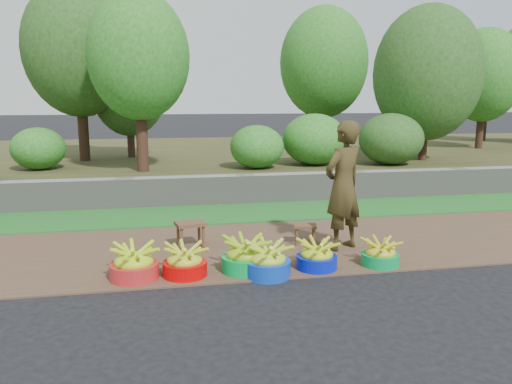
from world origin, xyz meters
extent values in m
plane|color=black|center=(0.00, 0.00, 0.00)|extent=(120.00, 120.00, 0.00)
cube|color=#51392A|center=(0.00, 1.25, 0.01)|extent=(80.00, 2.50, 0.02)
cube|color=#216823|center=(0.00, 3.25, 0.02)|extent=(80.00, 1.50, 0.04)
cube|color=gray|center=(0.00, 4.10, 0.28)|extent=(80.00, 0.35, 0.55)
cube|color=#3E3D1D|center=(0.00, 9.00, 0.25)|extent=(80.00, 10.00, 0.50)
cylinder|color=#321F14|center=(3.25, 9.35, 1.36)|extent=(0.23, 0.23, 1.72)
ellipsoid|color=#317C25|center=(3.25, 9.35, 3.00)|extent=(2.58, 2.58, 3.23)
cylinder|color=#321F14|center=(-3.33, 7.42, 1.42)|extent=(0.24, 0.24, 1.84)
ellipsoid|color=#2C571F|center=(-3.33, 7.42, 3.08)|extent=(2.49, 2.49, 3.11)
cylinder|color=#321F14|center=(9.73, 10.86, 1.17)|extent=(0.20, 0.20, 1.35)
ellipsoid|color=#317C25|center=(9.73, 10.86, 2.29)|extent=(1.49, 1.49, 1.86)
cylinder|color=#321F14|center=(7.79, 8.29, 1.24)|extent=(0.21, 0.21, 1.48)
ellipsoid|color=#317C25|center=(7.79, 8.29, 2.63)|extent=(2.16, 2.16, 2.70)
cylinder|color=#321F14|center=(-1.91, 5.30, 1.34)|extent=(0.23, 0.23, 1.68)
ellipsoid|color=#317C25|center=(-1.91, 5.30, 2.78)|extent=(2.00, 2.00, 2.50)
cylinder|color=#321F14|center=(4.67, 5.97, 1.14)|extent=(0.19, 0.19, 1.29)
ellipsoid|color=#2C571F|center=(4.67, 5.97, 2.54)|extent=(2.52, 2.52, 3.15)
cylinder|color=#321F14|center=(-2.27, 7.90, 1.07)|extent=(0.18, 0.18, 1.13)
ellipsoid|color=#2C571F|center=(-2.27, 7.90, 2.18)|extent=(1.84, 1.84, 2.30)
ellipsoid|color=#317C25|center=(1.82, 5.61, 1.07)|extent=(1.43, 1.43, 1.14)
ellipsoid|color=#317C25|center=(-4.05, 5.98, 0.94)|extent=(1.10, 1.10, 0.88)
ellipsoid|color=#317C25|center=(0.46, 5.30, 0.96)|extent=(1.14, 1.14, 0.92)
ellipsoid|color=#2C571F|center=(3.52, 5.34, 1.07)|extent=(1.44, 1.44, 1.15)
cylinder|color=red|center=(-1.89, 0.32, 0.10)|extent=(0.54, 0.54, 0.19)
ellipsoid|color=#B1D317|center=(-1.89, 0.32, 0.25)|extent=(0.47, 0.47, 0.31)
cylinder|color=#CE0404|center=(-1.34, 0.31, 0.09)|extent=(0.50, 0.50, 0.18)
ellipsoid|color=gold|center=(-1.34, 0.31, 0.23)|extent=(0.44, 0.44, 0.28)
cylinder|color=#009D3E|center=(-0.66, 0.34, 0.10)|extent=(0.55, 0.55, 0.20)
ellipsoid|color=#92B618|center=(-0.66, 0.34, 0.25)|extent=(0.48, 0.48, 0.31)
cylinder|color=#0E3AB7|center=(-0.43, 0.16, 0.09)|extent=(0.52, 0.52, 0.19)
ellipsoid|color=#AAC824|center=(-0.43, 0.16, 0.24)|extent=(0.46, 0.46, 0.30)
cylinder|color=#0818BD|center=(0.17, 0.26, 0.09)|extent=(0.47, 0.47, 0.17)
ellipsoid|color=#B2C11C|center=(0.17, 0.26, 0.22)|extent=(0.42, 0.42, 0.27)
cylinder|color=#079243|center=(0.95, 0.23, 0.08)|extent=(0.44, 0.44, 0.16)
ellipsoid|color=gold|center=(0.95, 0.23, 0.20)|extent=(0.39, 0.39, 0.25)
cube|color=brown|center=(-1.21, 1.41, 0.33)|extent=(0.43, 0.36, 0.04)
cylinder|color=brown|center=(-1.33, 1.28, 0.17)|extent=(0.04, 0.04, 0.29)
cylinder|color=brown|center=(-1.05, 1.34, 0.17)|extent=(0.04, 0.04, 0.29)
cylinder|color=brown|center=(-1.37, 1.48, 0.17)|extent=(0.04, 0.04, 0.29)
cylinder|color=brown|center=(-1.09, 1.54, 0.17)|extent=(0.04, 0.04, 0.29)
cube|color=brown|center=(0.33, 1.25, 0.27)|extent=(0.35, 0.30, 0.04)
cylinder|color=brown|center=(0.19, 1.20, 0.14)|extent=(0.03, 0.03, 0.23)
cylinder|color=brown|center=(0.42, 1.14, 0.14)|extent=(0.03, 0.03, 0.23)
cylinder|color=brown|center=(0.23, 1.35, 0.14)|extent=(0.03, 0.03, 0.23)
cylinder|color=brown|center=(0.46, 1.30, 0.14)|extent=(0.03, 0.03, 0.23)
imported|color=black|center=(0.73, 0.95, 0.86)|extent=(0.73, 0.64, 1.67)
camera|label=1|loc=(-1.58, -5.05, 1.97)|focal=35.00mm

